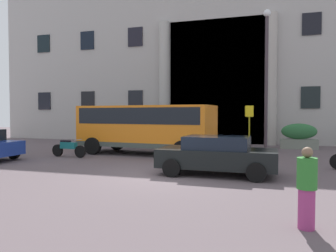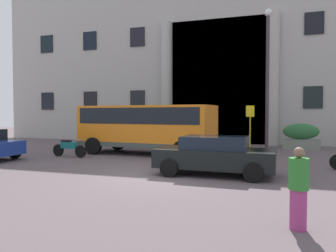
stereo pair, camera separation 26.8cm
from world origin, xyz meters
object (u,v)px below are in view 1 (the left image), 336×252
at_px(pedestrian_man_crossing, 307,188).
at_px(lamppost_plaza_centre, 266,70).
at_px(hedge_planter_west, 299,137).
at_px(motorcycle_near_kerb, 216,154).
at_px(hedge_planter_far_east, 111,134).
at_px(hedge_planter_entrance_left, 155,135).
at_px(parked_compact_extra, 217,155).
at_px(orange_minibus, 146,125).
at_px(scooter_by_planter, 68,148).
at_px(bus_stop_sign, 249,124).

height_order(pedestrian_man_crossing, lamppost_plaza_centre, lamppost_plaza_centre).
height_order(hedge_planter_west, motorcycle_near_kerb, hedge_planter_west).
bearing_deg(hedge_planter_far_east, hedge_planter_entrance_left, 8.76).
distance_m(hedge_planter_entrance_left, parked_compact_extra, 11.68).
bearing_deg(orange_minibus, parked_compact_extra, -41.10).
distance_m(orange_minibus, lamppost_plaza_centre, 7.23).
bearing_deg(lamppost_plaza_centre, parked_compact_extra, -102.45).
relative_size(orange_minibus, hedge_planter_far_east, 4.88).
height_order(hedge_planter_west, pedestrian_man_crossing, hedge_planter_west).
xyz_separation_m(hedge_planter_far_east, hedge_planter_entrance_left, (3.11, 0.48, -0.03)).
xyz_separation_m(motorcycle_near_kerb, pedestrian_man_crossing, (2.76, -7.27, 0.31)).
bearing_deg(hedge_planter_far_east, parked_compact_extra, -47.08).
bearing_deg(scooter_by_planter, hedge_planter_west, 39.95).
bearing_deg(hedge_planter_far_east, hedge_planter_west, 1.36).
bearing_deg(motorcycle_near_kerb, orange_minibus, 155.89).
distance_m(hedge_planter_far_east, scooter_by_planter, 7.21).
height_order(bus_stop_sign, lamppost_plaza_centre, lamppost_plaza_centre).
distance_m(parked_compact_extra, lamppost_plaza_centre, 8.38).
height_order(hedge_planter_west, hedge_planter_entrance_left, hedge_planter_west).
relative_size(bus_stop_sign, hedge_planter_west, 1.20).
xyz_separation_m(orange_minibus, hedge_planter_west, (8.01, 5.20, -0.80)).
xyz_separation_m(parked_compact_extra, motorcycle_near_kerb, (-0.38, 2.33, -0.25)).
relative_size(orange_minibus, hedge_planter_west, 3.41).
relative_size(hedge_planter_west, lamppost_plaza_centre, 0.28).
distance_m(bus_stop_sign, scooter_by_planter, 9.56).
bearing_deg(lamppost_plaza_centre, pedestrian_man_crossing, -86.39).
distance_m(motorcycle_near_kerb, lamppost_plaza_centre, 6.71).
bearing_deg(motorcycle_near_kerb, bus_stop_sign, 82.05).
height_order(hedge_planter_entrance_left, pedestrian_man_crossing, pedestrian_man_crossing).
distance_m(orange_minibus, bus_stop_sign, 5.60).
relative_size(hedge_planter_entrance_left, pedestrian_man_crossing, 1.15).
distance_m(hedge_planter_entrance_left, lamppost_plaza_centre, 8.85).
bearing_deg(hedge_planter_entrance_left, motorcycle_near_kerb, -54.87).
bearing_deg(orange_minibus, hedge_planter_west, 38.55).
bearing_deg(motorcycle_near_kerb, hedge_planter_far_east, 145.88).
bearing_deg(scooter_by_planter, bus_stop_sign, 33.27).
xyz_separation_m(hedge_planter_entrance_left, pedestrian_man_crossing, (8.22, -15.05, 0.07)).
distance_m(bus_stop_sign, parked_compact_extra, 6.87).
bearing_deg(scooter_by_planter, motorcycle_near_kerb, 5.22).
height_order(bus_stop_sign, pedestrian_man_crossing, bus_stop_sign).
distance_m(orange_minibus, pedestrian_man_crossing, 11.87).
bearing_deg(hedge_planter_west, parked_compact_extra, -109.65).
xyz_separation_m(orange_minibus, lamppost_plaza_centre, (6.07, 2.55, 2.98)).
distance_m(orange_minibus, hedge_planter_far_east, 6.70).
xyz_separation_m(parked_compact_extra, scooter_by_planter, (-7.75, 2.53, -0.25)).
bearing_deg(orange_minibus, scooter_by_planter, -140.64).
xyz_separation_m(parked_compact_extra, lamppost_plaza_centre, (1.61, 7.28, 3.82)).
bearing_deg(parked_compact_extra, orange_minibus, 134.76).
bearing_deg(bus_stop_sign, parked_compact_extra, -96.29).
height_order(hedge_planter_west, hedge_planter_far_east, hedge_planter_west).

